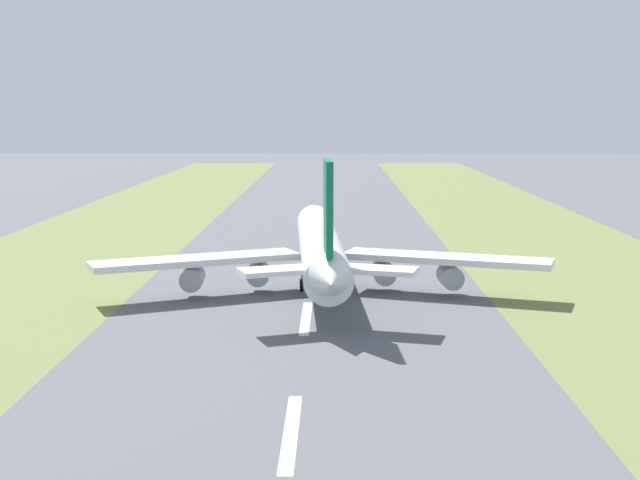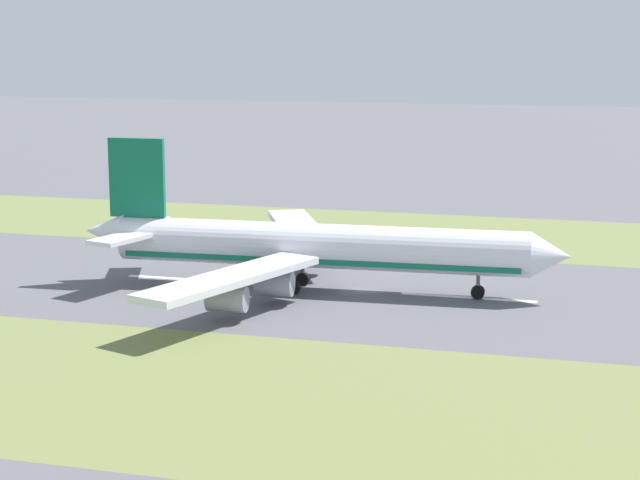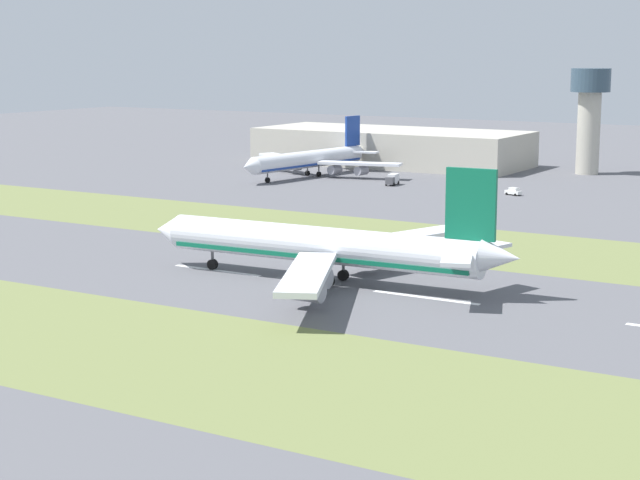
% 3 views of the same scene
% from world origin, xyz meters
% --- Properties ---
extents(ground_plane, '(800.00, 800.00, 0.00)m').
position_xyz_m(ground_plane, '(0.00, 0.00, 0.00)').
color(ground_plane, '#56565B').
extents(grass_median_west, '(40.00, 600.00, 0.01)m').
position_xyz_m(grass_median_west, '(-45.00, 0.00, 0.00)').
color(grass_median_west, olive).
rests_on(grass_median_west, ground).
extents(grass_median_east, '(40.00, 600.00, 0.01)m').
position_xyz_m(grass_median_east, '(45.00, 0.00, 0.00)').
color(grass_median_east, olive).
rests_on(grass_median_east, ground).
extents(centreline_dash_mid, '(1.20, 18.00, 0.01)m').
position_xyz_m(centreline_dash_mid, '(0.00, -25.54, 0.01)').
color(centreline_dash_mid, silver).
rests_on(centreline_dash_mid, ground).
extents(centreline_dash_far, '(1.20, 18.00, 0.01)m').
position_xyz_m(centreline_dash_far, '(0.00, 14.46, 0.01)').
color(centreline_dash_far, silver).
rests_on(centreline_dash_far, ground).
extents(airplane_main_jet, '(64.05, 67.20, 20.20)m').
position_xyz_m(airplane_main_jet, '(1.55, -7.44, 6.02)').
color(airplane_main_jet, silver).
rests_on(airplane_main_jet, ground).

